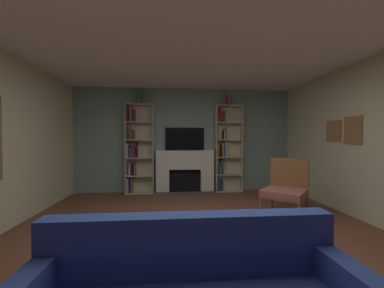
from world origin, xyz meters
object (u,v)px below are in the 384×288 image
(bookshelf_left, at_px, (136,149))
(potted_plant, at_px, (139,97))
(tv, at_px, (185,139))
(bookshelf_right, at_px, (225,147))
(armchair, at_px, (285,188))
(vase_with_flowers, at_px, (229,100))
(fireplace, at_px, (185,170))

(bookshelf_left, relative_size, potted_plant, 6.75)
(tv, distance_m, bookshelf_left, 1.22)
(bookshelf_right, distance_m, potted_plant, 2.47)
(potted_plant, distance_m, armchair, 3.84)
(bookshelf_right, bearing_deg, armchair, -76.92)
(bookshelf_left, distance_m, armchair, 3.52)
(bookshelf_left, distance_m, vase_with_flowers, 2.60)
(potted_plant, bearing_deg, bookshelf_left, 149.35)
(potted_plant, bearing_deg, vase_with_flowers, 0.01)
(tv, distance_m, bookshelf_right, 1.05)
(bookshelf_left, bearing_deg, bookshelf_right, 0.14)
(bookshelf_left, xyz_separation_m, bookshelf_right, (2.22, 0.01, 0.02))
(tv, height_order, armchair, tv)
(vase_with_flowers, bearing_deg, bookshelf_right, 145.95)
(tv, relative_size, potted_plant, 3.03)
(bookshelf_right, bearing_deg, potted_plant, -178.52)
(fireplace, height_order, bookshelf_left, bookshelf_left)
(potted_plant, xyz_separation_m, armchair, (2.64, -2.10, -1.84))
(fireplace, xyz_separation_m, vase_with_flowers, (1.11, -0.04, 1.75))
(tv, bearing_deg, vase_with_flowers, -6.14)
(fireplace, relative_size, bookshelf_left, 0.70)
(tv, bearing_deg, potted_plant, -173.83)
(tv, distance_m, potted_plant, 1.52)
(potted_plant, bearing_deg, armchair, -38.49)
(fireplace, relative_size, armchair, 1.54)
(fireplace, xyz_separation_m, bookshelf_left, (-1.19, 0.01, 0.54))
(potted_plant, bearing_deg, tv, 6.17)
(fireplace, height_order, vase_with_flowers, vase_with_flowers)
(fireplace, distance_m, bookshelf_right, 1.17)
(vase_with_flowers, bearing_deg, fireplace, 178.19)
(bookshelf_right, height_order, armchair, bookshelf_right)
(tv, xyz_separation_m, vase_with_flowers, (1.11, -0.12, 0.97))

